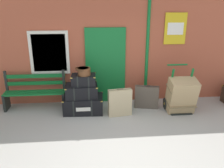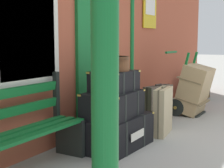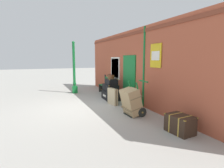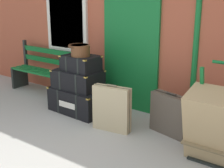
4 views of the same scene
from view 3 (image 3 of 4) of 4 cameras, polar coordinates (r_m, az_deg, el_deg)
The scene contains 13 objects.
ground_plane at distance 7.28m, azimuth -11.00°, elevation -7.46°, with size 60.00×60.00×0.00m, color #A3A099.
brick_facade at distance 8.00m, azimuth 7.19°, elevation 5.64°, with size 10.40×0.35×3.20m.
lamp_post at distance 10.20m, azimuth -12.14°, elevation 3.27°, with size 0.28×0.28×2.91m.
platform_bench at distance 9.78m, azimuth -1.36°, elevation -0.65°, with size 1.60×0.43×1.01m.
steamer_trunk_base at distance 8.50m, azimuth -0.40°, elevation -3.59°, with size 1.04×0.70×0.43m.
steamer_trunk_middle at distance 8.47m, azimuth -0.49°, elevation -1.09°, with size 0.83×0.57×0.33m.
steamer_trunk_top at distance 8.37m, azimuth -0.22°, elevation 0.81°, with size 0.62×0.47×0.27m.
round_hatbox at distance 8.32m, azimuth -0.35°, elevation 2.42°, with size 0.37×0.33×0.19m.
porters_trolley at distance 6.27m, azimuth 7.64°, elevation -7.38°, with size 0.71×0.65×1.19m.
large_brown_trunk at distance 6.13m, azimuth 6.26°, elevation -5.70°, with size 0.70×0.64×0.96m.
suitcase_tan at distance 7.53m, azimuth 0.20°, elevation -4.07°, with size 0.60×0.25×0.73m.
suitcase_caramel at distance 7.03m, azimuth 5.74°, elevation -5.33°, with size 0.66×0.33×0.65m.
corner_trunk at distance 5.07m, azimuth 21.18°, elevation -12.01°, with size 0.73×0.54×0.49m.
Camera 3 is at (6.86, -1.49, 1.94)m, focal length 28.23 mm.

